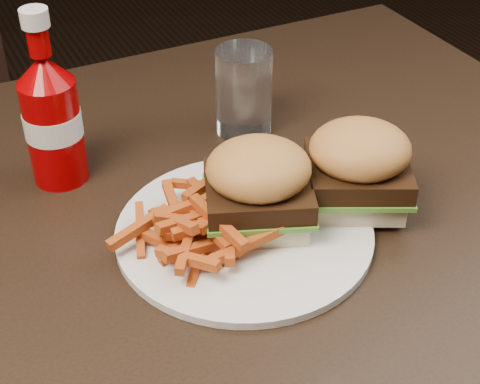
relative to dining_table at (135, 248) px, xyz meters
name	(u,v)px	position (x,y,z in m)	size (l,w,h in m)	color
dining_table	(135,248)	(0.00, 0.00, 0.00)	(1.20, 0.80, 0.04)	black
plate	(244,232)	(0.10, -0.06, 0.03)	(0.27, 0.27, 0.01)	white
sandwich_half_a	(258,213)	(0.12, -0.05, 0.04)	(0.10, 0.09, 0.02)	#F3EAB7
sandwich_half_b	(355,193)	(0.23, -0.07, 0.04)	(0.10, 0.09, 0.02)	beige
fries_pile	(195,221)	(0.05, -0.05, 0.05)	(0.12, 0.12, 0.05)	#AD2405
ketchup_bottle	(55,133)	(-0.04, 0.13, 0.08)	(0.06, 0.06, 0.13)	#950002
tumbler	(244,91)	(0.20, 0.13, 0.08)	(0.07, 0.07, 0.11)	white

